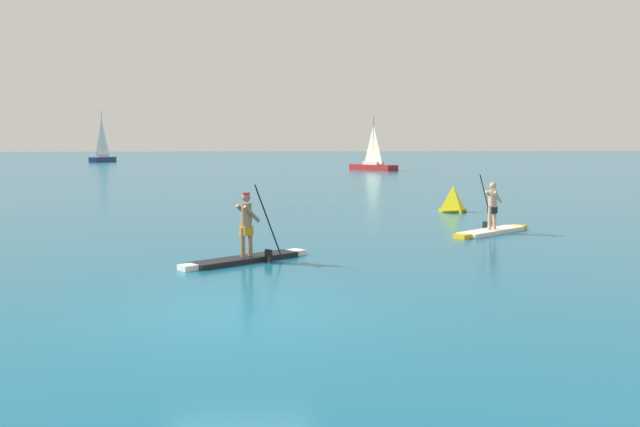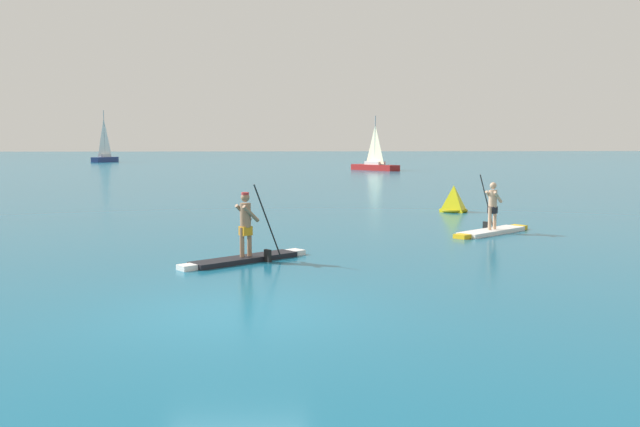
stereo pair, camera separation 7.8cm
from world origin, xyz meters
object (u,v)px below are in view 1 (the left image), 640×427
(race_marker_buoy, at_px, (453,200))
(sailboat_right_horizon, at_px, (373,164))
(paddleboarder_far_right, at_px, (492,225))
(paddleboarder_mid_center, at_px, (247,249))
(sailboat_left_horizon, at_px, (103,155))

(race_marker_buoy, xyz_separation_m, sailboat_right_horizon, (3.72, 42.24, 0.20))
(paddleboarder_far_right, relative_size, race_marker_buoy, 2.59)
(paddleboarder_mid_center, height_order, paddleboarder_far_right, paddleboarder_mid_center)
(paddleboarder_far_right, relative_size, sailboat_left_horizon, 0.40)
(paddleboarder_mid_center, xyz_separation_m, paddleboarder_far_right, (7.60, 4.42, -0.05))
(paddleboarder_far_right, bearing_deg, sailboat_right_horizon, 46.21)
(paddleboarder_mid_center, distance_m, paddleboarder_far_right, 8.79)
(sailboat_right_horizon, bearing_deg, race_marker_buoy, -39.82)
(paddleboarder_mid_center, height_order, sailboat_left_horizon, sailboat_left_horizon)
(sailboat_right_horizon, bearing_deg, paddleboarder_mid_center, -47.47)
(paddleboarder_far_right, distance_m, sailboat_left_horizon, 87.98)
(sailboat_left_horizon, height_order, sailboat_right_horizon, sailboat_left_horizon)
(race_marker_buoy, bearing_deg, paddleboarder_far_right, -95.73)
(paddleboarder_far_right, bearing_deg, sailboat_left_horizon, 71.96)
(paddleboarder_mid_center, distance_m, race_marker_buoy, 13.82)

